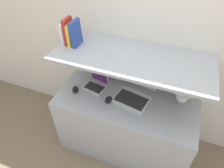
{
  "coord_description": "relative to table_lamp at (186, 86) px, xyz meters",
  "views": [
    {
      "loc": [
        0.34,
        -0.98,
        2.16
      ],
      "look_at": [
        -0.15,
        0.32,
        0.9
      ],
      "focal_mm": 32.0,
      "sensor_mm": 36.0,
      "label": 1
    }
  ],
  "objects": [
    {
      "name": "shelf",
      "position": [
        -0.49,
        -0.08,
        0.24
      ],
      "size": [
        1.36,
        0.58,
        0.03
      ],
      "color": "#999EA3",
      "rests_on": "back_riser"
    },
    {
      "name": "second_mouse",
      "position": [
        -1.01,
        -0.23,
        -0.18
      ],
      "size": [
        0.09,
        0.11,
        0.04
      ],
      "color": "black",
      "rests_on": "desk"
    },
    {
      "name": "book_white",
      "position": [
        -1.12,
        -0.08,
        0.35
      ],
      "size": [
        0.03,
        0.12,
        0.19
      ],
      "color": "silver",
      "rests_on": "shelf"
    },
    {
      "name": "ground_plane",
      "position": [
        -0.49,
        -0.48,
        -0.95
      ],
      "size": [
        12.0,
        12.0,
        0.0
      ],
      "primitive_type": "plane",
      "color": "#7A664C"
    },
    {
      "name": "desk",
      "position": [
        -0.49,
        -0.15,
        -0.58
      ],
      "size": [
        1.36,
        0.65,
        0.76
      ],
      "color": "#999EA3",
      "rests_on": "ground_plane"
    },
    {
      "name": "computer_mouse",
      "position": [
        -0.65,
        -0.24,
        -0.18
      ],
      "size": [
        0.07,
        0.1,
        0.04
      ],
      "color": "black",
      "rests_on": "desk"
    },
    {
      "name": "laptop_small",
      "position": [
        -0.84,
        -0.09,
        -0.16
      ],
      "size": [
        0.24,
        0.22,
        0.17
      ],
      "color": "silver",
      "rests_on": "desk"
    },
    {
      "name": "book_red",
      "position": [
        -1.08,
        -0.08,
        0.37
      ],
      "size": [
        0.03,
        0.13,
        0.24
      ],
      "color": "#A82823",
      "rests_on": "shelf"
    },
    {
      "name": "back_riser",
      "position": [
        -0.49,
        0.19,
        -0.36
      ],
      "size": [
        1.36,
        0.04,
        1.18
      ],
      "color": "silver",
      "rests_on": "ground_plane"
    },
    {
      "name": "book_blue",
      "position": [
        -1.01,
        -0.08,
        0.37
      ],
      "size": [
        0.05,
        0.14,
        0.23
      ],
      "color": "#284293",
      "rests_on": "shelf"
    },
    {
      "name": "router_box",
      "position": [
        -0.68,
        0.11,
        -0.14
      ],
      "size": [
        0.1,
        0.06,
        0.11
      ],
      "color": "gray",
      "rests_on": "desk"
    },
    {
      "name": "wall_back",
      "position": [
        -0.49,
        0.24,
        0.25
      ],
      "size": [
        6.0,
        0.05,
        2.4
      ],
      "color": "silver",
      "rests_on": "ground_plane"
    },
    {
      "name": "table_lamp",
      "position": [
        0.0,
        0.0,
        0.0
      ],
      "size": [
        0.25,
        0.25,
        0.29
      ],
      "color": "white",
      "rests_on": "desk"
    },
    {
      "name": "laptop_large",
      "position": [
        -0.43,
        -0.1,
        -0.15
      ],
      "size": [
        0.39,
        0.4,
        0.23
      ],
      "color": "silver",
      "rests_on": "desk"
    },
    {
      "name": "book_yellow",
      "position": [
        -1.05,
        -0.08,
        0.35
      ],
      "size": [
        0.03,
        0.14,
        0.2
      ],
      "color": "gold",
      "rests_on": "shelf"
    }
  ]
}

